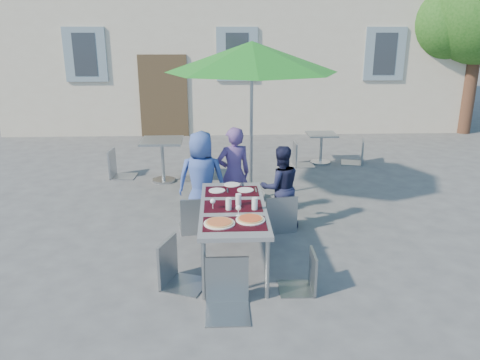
{
  "coord_description": "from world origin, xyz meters",
  "views": [
    {
      "loc": [
        -0.5,
        -5.4,
        2.79
      ],
      "look_at": [
        -0.22,
        0.83,
        0.8
      ],
      "focal_mm": 35.0,
      "sensor_mm": 36.0,
      "label": 1
    }
  ],
  "objects_px": {
    "dining_table": "(233,210)",
    "bg_chair_l_1": "(300,140)",
    "chair_3": "(175,236)",
    "chair_4": "(306,249)",
    "child_2": "(280,187)",
    "cafe_table_1": "(321,144)",
    "patio_umbrella": "(252,58)",
    "bg_chair_l_0": "(116,146)",
    "child_0": "(202,179)",
    "child_1": "(234,174)",
    "chair_5": "(227,256)",
    "chair_2": "(280,190)",
    "chair_0": "(195,192)",
    "cafe_table_0": "(162,152)",
    "bg_chair_r_0": "(194,154)",
    "pizza_near_right": "(250,219)",
    "bg_chair_r_1": "(358,137)",
    "pizza_near_left": "(219,223)",
    "chair_1": "(240,190)"
  },
  "relations": [
    {
      "from": "chair_0",
      "to": "bg_chair_l_1",
      "type": "height_order",
      "value": "chair_0"
    },
    {
      "from": "bg_chair_l_0",
      "to": "chair_1",
      "type": "bearing_deg",
      "value": -48.68
    },
    {
      "from": "child_0",
      "to": "cafe_table_1",
      "type": "xyz_separation_m",
      "value": [
        2.5,
        3.35,
        -0.29
      ]
    },
    {
      "from": "child_2",
      "to": "cafe_table_1",
      "type": "height_order",
      "value": "child_2"
    },
    {
      "from": "pizza_near_right",
      "to": "cafe_table_1",
      "type": "bearing_deg",
      "value": 69.36
    },
    {
      "from": "cafe_table_0",
      "to": "bg_chair_l_1",
      "type": "xyz_separation_m",
      "value": [
        2.82,
        0.99,
        -0.03
      ]
    },
    {
      "from": "chair_0",
      "to": "bg_chair_r_1",
      "type": "bearing_deg",
      "value": 46.41
    },
    {
      "from": "chair_5",
      "to": "dining_table",
      "type": "bearing_deg",
      "value": 84.77
    },
    {
      "from": "pizza_near_right",
      "to": "bg_chair_l_1",
      "type": "relative_size",
      "value": 0.34
    },
    {
      "from": "chair_4",
      "to": "bg_chair_l_1",
      "type": "bearing_deg",
      "value": 81.11
    },
    {
      "from": "chair_3",
      "to": "chair_5",
      "type": "xyz_separation_m",
      "value": [
        0.57,
        -0.53,
        0.01
      ]
    },
    {
      "from": "child_0",
      "to": "child_1",
      "type": "relative_size",
      "value": 0.99
    },
    {
      "from": "child_2",
      "to": "bg_chair_r_1",
      "type": "distance_m",
      "value": 4.02
    },
    {
      "from": "patio_umbrella",
      "to": "cafe_table_1",
      "type": "relative_size",
      "value": 4.2
    },
    {
      "from": "chair_4",
      "to": "bg_chair_l_1",
      "type": "xyz_separation_m",
      "value": [
        0.79,
        5.08,
        0.07
      ]
    },
    {
      "from": "child_0",
      "to": "chair_5",
      "type": "relative_size",
      "value": 1.39
    },
    {
      "from": "dining_table",
      "to": "cafe_table_0",
      "type": "xyz_separation_m",
      "value": [
        -1.25,
        3.38,
        -0.1
      ]
    },
    {
      "from": "chair_5",
      "to": "chair_2",
      "type": "bearing_deg",
      "value": 68.22
    },
    {
      "from": "child_2",
      "to": "chair_2",
      "type": "bearing_deg",
      "value": 71.4
    },
    {
      "from": "child_0",
      "to": "chair_2",
      "type": "bearing_deg",
      "value": 167.79
    },
    {
      "from": "chair_2",
      "to": "chair_3",
      "type": "height_order",
      "value": "chair_2"
    },
    {
      "from": "chair_3",
      "to": "chair_4",
      "type": "bearing_deg",
      "value": -7.4
    },
    {
      "from": "chair_2",
      "to": "bg_chair_l_0",
      "type": "bearing_deg",
      "value": 135.97
    },
    {
      "from": "patio_umbrella",
      "to": "bg_chair_l_0",
      "type": "distance_m",
      "value": 3.41
    },
    {
      "from": "chair_3",
      "to": "cafe_table_1",
      "type": "xyz_separation_m",
      "value": [
        2.74,
        5.08,
        -0.18
      ]
    },
    {
      "from": "chair_3",
      "to": "patio_umbrella",
      "type": "height_order",
      "value": "patio_umbrella"
    },
    {
      "from": "child_1",
      "to": "bg_chair_r_0",
      "type": "relative_size",
      "value": 1.65
    },
    {
      "from": "chair_4",
      "to": "pizza_near_right",
      "type": "bearing_deg",
      "value": 157.72
    },
    {
      "from": "child_0",
      "to": "bg_chair_r_0",
      "type": "xyz_separation_m",
      "value": [
        -0.24,
        2.31,
        -0.21
      ]
    },
    {
      "from": "chair_4",
      "to": "cafe_table_0",
      "type": "xyz_separation_m",
      "value": [
        -2.02,
        4.09,
        0.09
      ]
    },
    {
      "from": "chair_0",
      "to": "cafe_table_0",
      "type": "relative_size",
      "value": 1.25
    },
    {
      "from": "pizza_near_left",
      "to": "cafe_table_1",
      "type": "height_order",
      "value": "pizza_near_left"
    },
    {
      "from": "pizza_near_right",
      "to": "child_1",
      "type": "xyz_separation_m",
      "value": [
        -0.13,
        1.92,
        -0.05
      ]
    },
    {
      "from": "patio_umbrella",
      "to": "bg_chair_r_0",
      "type": "distance_m",
      "value": 2.46
    },
    {
      "from": "chair_5",
      "to": "bg_chair_l_0",
      "type": "relative_size",
      "value": 0.98
    },
    {
      "from": "chair_5",
      "to": "child_1",
      "type": "bearing_deg",
      "value": 86.53
    },
    {
      "from": "pizza_near_left",
      "to": "cafe_table_1",
      "type": "xyz_separation_m",
      "value": [
        2.24,
        5.12,
        -0.34
      ]
    },
    {
      "from": "chair_4",
      "to": "child_0",
      "type": "bearing_deg",
      "value": 122.01
    },
    {
      "from": "pizza_near_left",
      "to": "chair_3",
      "type": "bearing_deg",
      "value": 176.35
    },
    {
      "from": "child_1",
      "to": "chair_4",
      "type": "bearing_deg",
      "value": 94.18
    },
    {
      "from": "pizza_near_left",
      "to": "chair_2",
      "type": "bearing_deg",
      "value": 59.84
    },
    {
      "from": "child_0",
      "to": "chair_3",
      "type": "xyz_separation_m",
      "value": [
        -0.25,
        -1.73,
        -0.11
      ]
    },
    {
      "from": "chair_1",
      "to": "chair_3",
      "type": "xyz_separation_m",
      "value": [
        -0.8,
        -1.62,
        0.03
      ]
    },
    {
      "from": "patio_umbrella",
      "to": "child_2",
      "type": "bearing_deg",
      "value": -74.36
    },
    {
      "from": "chair_0",
      "to": "cafe_table_1",
      "type": "relative_size",
      "value": 1.56
    },
    {
      "from": "dining_table",
      "to": "bg_chair_l_1",
      "type": "relative_size",
      "value": 1.9
    },
    {
      "from": "dining_table",
      "to": "pizza_near_right",
      "type": "xyz_separation_m",
      "value": [
        0.18,
        -0.46,
        0.07
      ]
    },
    {
      "from": "child_0",
      "to": "bg_chair_l_1",
      "type": "xyz_separation_m",
      "value": [
        1.99,
        3.16,
        -0.15
      ]
    },
    {
      "from": "bg_chair_r_0",
      "to": "bg_chair_l_1",
      "type": "height_order",
      "value": "bg_chair_l_1"
    },
    {
      "from": "patio_umbrella",
      "to": "bg_chair_r_0",
      "type": "xyz_separation_m",
      "value": [
        -1.04,
        1.21,
        -1.87
      ]
    }
  ]
}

